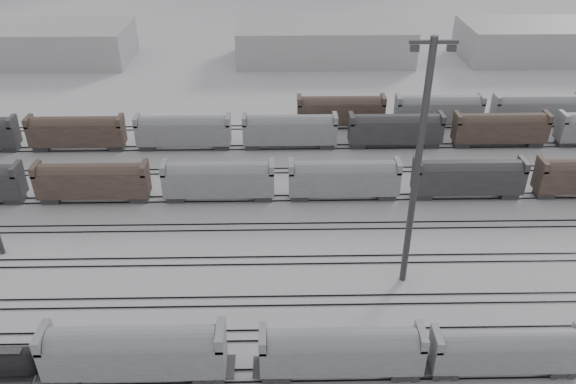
{
  "coord_description": "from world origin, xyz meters",
  "views": [
    {
      "loc": [
        -0.93,
        -34.3,
        40.33
      ],
      "look_at": [
        0.29,
        27.01,
        4.0
      ],
      "focal_mm": 35.0,
      "sensor_mm": 36.0,
      "label": 1
    }
  ],
  "objects_px": {
    "hopper_car_b": "(341,350)",
    "light_mast_c": "(417,165)",
    "hopper_car_a": "(134,350)",
    "hopper_car_c": "(506,349)"
  },
  "relations": [
    {
      "from": "hopper_car_b",
      "to": "light_mast_c",
      "type": "xyz_separation_m",
      "value": [
        8.34,
        13.4,
        11.21
      ]
    },
    {
      "from": "hopper_car_b",
      "to": "light_mast_c",
      "type": "relative_size",
      "value": 0.53
    },
    {
      "from": "hopper_car_c",
      "to": "light_mast_c",
      "type": "height_order",
      "value": "light_mast_c"
    },
    {
      "from": "hopper_car_a",
      "to": "light_mast_c",
      "type": "distance_m",
      "value": 31.63
    },
    {
      "from": "hopper_car_c",
      "to": "hopper_car_b",
      "type": "bearing_deg",
      "value": 180.0
    },
    {
      "from": "hopper_car_a",
      "to": "hopper_car_b",
      "type": "xyz_separation_m",
      "value": [
        18.16,
        0.0,
        -0.33
      ]
    },
    {
      "from": "hopper_car_a",
      "to": "light_mast_c",
      "type": "height_order",
      "value": "light_mast_c"
    },
    {
      "from": "hopper_car_b",
      "to": "hopper_car_c",
      "type": "xyz_separation_m",
      "value": [
        14.69,
        -0.0,
        -0.24
      ]
    },
    {
      "from": "hopper_car_c",
      "to": "light_mast_c",
      "type": "bearing_deg",
      "value": 115.36
    },
    {
      "from": "hopper_car_b",
      "to": "hopper_car_a",
      "type": "bearing_deg",
      "value": 180.0
    }
  ]
}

